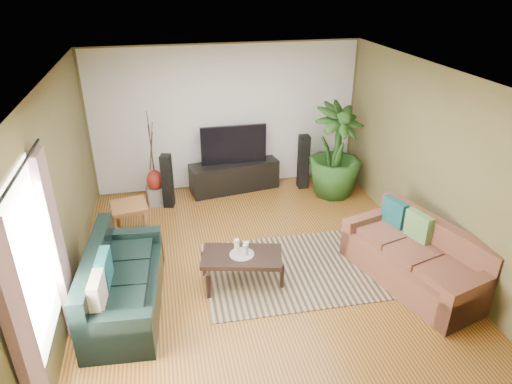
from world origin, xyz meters
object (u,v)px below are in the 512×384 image
object	(u,v)px
coffee_table	(242,268)
speaker_right	(303,162)
pedestal	(156,195)
vase	(155,180)
sofa_left	(124,279)
side_table	(131,220)
sofa_right	(415,255)
potted_plant	(336,151)
tv_stand	(234,176)
speaker_left	(167,181)
television	(234,145)

from	to	relation	value
coffee_table	speaker_right	distance (m)	3.22
coffee_table	pedestal	world-z (taller)	coffee_table
pedestal	vase	world-z (taller)	vase
sofa_left	side_table	distance (m)	1.74
speaker_right	side_table	bearing A→B (deg)	-158.68
side_table	coffee_table	bearing A→B (deg)	-45.94
sofa_right	side_table	distance (m)	4.25
sofa_right	pedestal	size ratio (longest dim) A/B	6.29
coffee_table	potted_plant	world-z (taller)	potted_plant
pedestal	side_table	xyz separation A→B (m)	(-0.40, -1.06, 0.12)
potted_plant	side_table	bearing A→B (deg)	-168.47
pedestal	vase	xyz separation A→B (m)	(0.00, 0.00, 0.30)
tv_stand	speaker_left	xyz separation A→B (m)	(-1.26, -0.42, 0.21)
sofa_left	coffee_table	xyz separation A→B (m)	(1.51, 0.19, -0.21)
side_table	speaker_right	bearing A→B (deg)	20.00
sofa_left	pedestal	world-z (taller)	sofa_left
sofa_right	sofa_left	bearing A→B (deg)	-110.51
sofa_right	tv_stand	size ratio (longest dim) A/B	1.19
tv_stand	potted_plant	xyz separation A→B (m)	(1.78, -0.59, 0.58)
coffee_table	speaker_right	bearing A→B (deg)	71.30
coffee_table	vase	bearing A→B (deg)	126.37
pedestal	side_table	bearing A→B (deg)	-110.83
sofa_left	speaker_right	distance (m)	4.34
coffee_table	tv_stand	bearing A→B (deg)	95.80
speaker_left	speaker_right	xyz separation A→B (m)	(2.58, 0.25, 0.04)
sofa_right	side_table	xyz separation A→B (m)	(-3.74, 2.02, -0.14)
tv_stand	pedestal	xyz separation A→B (m)	(-1.48, -0.28, -0.12)
sofa_left	tv_stand	xyz separation A→B (m)	(1.91, 3.07, -0.15)
pedestal	speaker_left	bearing A→B (deg)	-32.36
coffee_table	speaker_right	xyz separation A→B (m)	(1.71, 2.71, 0.31)
tv_stand	coffee_table	bearing A→B (deg)	-106.75
potted_plant	pedestal	distance (m)	3.35
speaker_left	pedestal	distance (m)	0.42
pedestal	side_table	world-z (taller)	side_table
sofa_right	speaker_left	bearing A→B (deg)	-149.45
tv_stand	television	xyz separation A→B (m)	(0.00, 0.00, 0.64)
speaker_left	vase	xyz separation A→B (m)	(-0.22, 0.14, -0.03)
tv_stand	speaker_left	distance (m)	1.35
potted_plant	vase	world-z (taller)	potted_plant
tv_stand	speaker_left	bearing A→B (deg)	-170.48
speaker_right	tv_stand	bearing A→B (deg)	173.81
tv_stand	television	distance (m)	0.64
sofa_right	vase	xyz separation A→B (m)	(-3.34, 3.07, 0.03)
tv_stand	vase	bearing A→B (deg)	-178.14
potted_plant	pedestal	size ratio (longest dim) A/B	5.48
television	vase	bearing A→B (deg)	-169.23
coffee_table	speaker_right	world-z (taller)	speaker_right
speaker_right	vase	distance (m)	2.80
potted_plant	speaker_right	bearing A→B (deg)	137.93
sofa_left	vase	size ratio (longest dim) A/B	4.76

